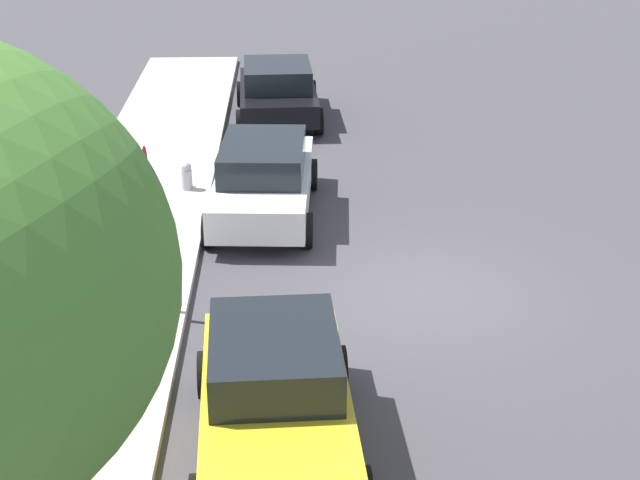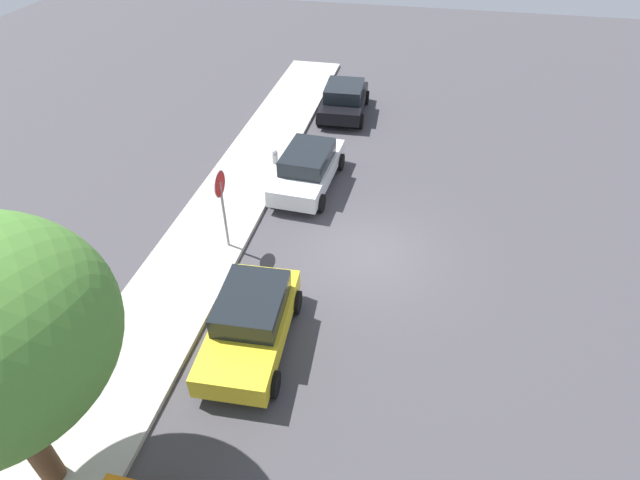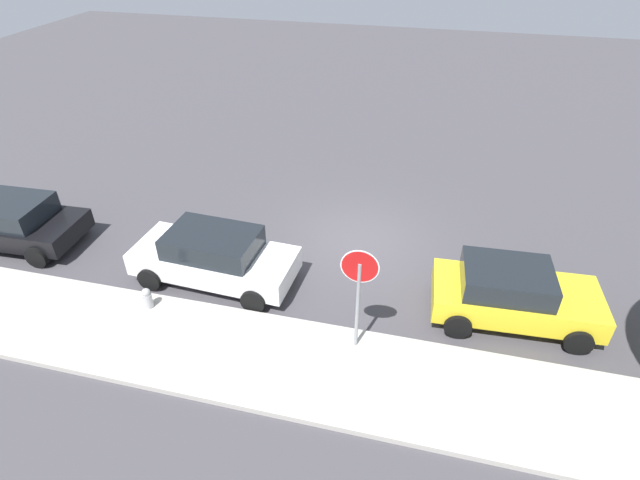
% 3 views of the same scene
% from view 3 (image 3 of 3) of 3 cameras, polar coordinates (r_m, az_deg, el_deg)
% --- Properties ---
extents(ground_plane, '(60.00, 60.00, 0.00)m').
position_cam_3_polar(ground_plane, '(15.09, 4.40, -0.03)').
color(ground_plane, '#423F44').
extents(sidewalk_curb, '(32.00, 2.70, 0.14)m').
position_cam_3_polar(sidewalk_curb, '(11.23, -0.46, -14.54)').
color(sidewalk_curb, '#B2ADA3').
rests_on(sidewalk_curb, ground_plane).
extents(stop_sign, '(0.81, 0.08, 2.79)m').
position_cam_3_polar(stop_sign, '(10.43, 4.46, -5.03)').
color(stop_sign, gray).
rests_on(stop_sign, ground_plane).
extents(parked_car_yellow, '(3.97, 2.15, 1.47)m').
position_cam_3_polar(parked_car_yellow, '(12.80, 21.15, -5.75)').
color(parked_car_yellow, yellow).
rests_on(parked_car_yellow, ground_plane).
extents(parked_car_white, '(4.38, 2.16, 1.48)m').
position_cam_3_polar(parked_car_white, '(13.40, -11.99, -1.80)').
color(parked_car_white, white).
rests_on(parked_car_white, ground_plane).
extents(parked_car_black, '(3.98, 2.22, 1.42)m').
position_cam_3_polar(parked_car_black, '(17.09, -31.62, 1.82)').
color(parked_car_black, black).
rests_on(parked_car_black, ground_plane).
extents(fire_hydrant, '(0.30, 0.22, 0.72)m').
position_cam_3_polar(fire_hydrant, '(13.09, -19.08, -6.50)').
color(fire_hydrant, '#A5A5A8').
rests_on(fire_hydrant, ground_plane).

